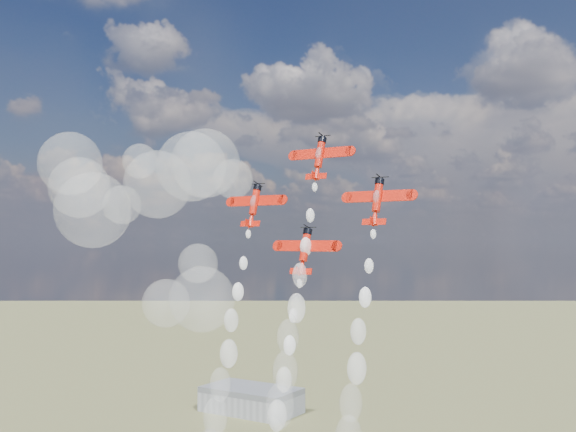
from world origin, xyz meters
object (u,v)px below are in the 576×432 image
at_px(plane_lead, 319,157).
at_px(plane_right, 377,200).
at_px(plane_left, 254,204).
at_px(hangar, 251,400).
at_px(plane_slot, 305,250).

distance_m(plane_lead, plane_right, 17.94).
relative_size(plane_lead, plane_left, 1.00).
height_order(plane_left, plane_right, same).
height_order(hangar, plane_slot, plane_slot).
bearing_deg(plane_lead, plane_slot, -90.00).
bearing_deg(plane_slot, plane_lead, 90.00).
bearing_deg(plane_left, plane_right, 0.00).
bearing_deg(plane_slot, plane_right, 11.83).
height_order(plane_right, plane_slot, plane_right).
distance_m(plane_right, plane_slot, 17.94).
relative_size(hangar, plane_right, 3.57).
bearing_deg(hangar, plane_right, -48.54).
distance_m(plane_left, plane_right, 29.40).
relative_size(hangar, plane_lead, 3.57).
bearing_deg(plane_lead, hangar, 129.11).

